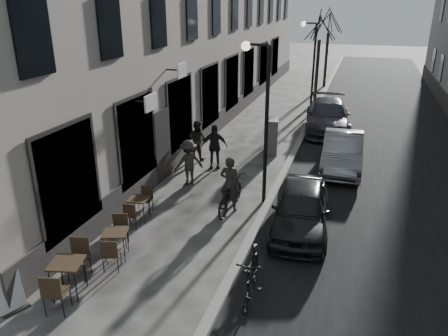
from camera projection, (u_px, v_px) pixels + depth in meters
The scene contains 21 objects.
ground at pixel (200, 321), 9.08m from camera, with size 120.00×120.00×0.00m, color #3A3835.
road at pixel (381, 130), 22.19m from camera, with size 7.30×60.00×0.00m, color black.
kerb at pixel (309, 123), 23.20m from camera, with size 0.25×60.00×0.12m, color slate.
streetlamp_near at pixel (262, 107), 13.30m from camera, with size 0.90×0.28×5.09m.
streetlamp_far at pixel (311, 58), 23.95m from camera, with size 0.90×0.28×5.09m.
tree_near at pixel (320, 26), 26.04m from camera, with size 2.40×2.40×5.70m.
tree_far at pixel (329, 22), 31.37m from camera, with size 2.40×2.40×5.70m.
bistro_set_a at pixel (68, 274), 9.74m from camera, with size 0.84×1.73×0.99m.
bistro_set_b at pixel (116, 242), 11.17m from camera, with size 0.88×1.53×0.88m.
bistro_set_c at pixel (139, 207), 13.09m from camera, with size 0.62×1.42×0.82m.
sign_board at pixel (10, 294), 9.27m from camera, with size 0.55×0.64×0.99m.
utility_cabinet at pixel (271, 136), 18.67m from camera, with size 0.56×1.01×1.52m, color #5B5B5D.
bicycle at pixel (230, 194), 13.66m from camera, with size 0.72×2.07×1.09m, color black.
cyclist_rider at pixel (230, 184), 13.53m from camera, with size 0.65×0.43×1.78m, color black.
pedestrian_near at pixel (197, 140), 17.99m from camera, with size 0.79×0.61×1.62m, color #262521.
pedestrian_mid at pixel (189, 162), 15.47m from camera, with size 1.06×0.61×1.65m, color #2D2A28.
pedestrian_far at pixel (214, 146), 16.97m from camera, with size 1.03×0.43×1.75m, color black.
car_near at pixel (301, 208), 12.45m from camera, with size 1.58×3.92×1.33m, color black.
car_mid at pixel (342, 152), 16.95m from camera, with size 1.47×4.20×1.38m, color gray.
car_far at pixel (327, 116), 21.82m from camera, with size 2.10×5.17×1.50m, color #32333C.
moped at pixel (251, 275), 9.65m from camera, with size 0.53×1.87×1.13m, color black.
Camera 1 is at (2.69, -6.80, 6.28)m, focal length 35.00 mm.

